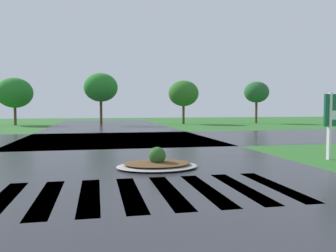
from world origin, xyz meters
TOP-DOWN VIEW (x-y plane):
  - asphalt_roadway at (0.00, 10.00)m, footprint 11.62×80.00m
  - asphalt_cross_road at (0.00, 18.97)m, footprint 90.00×10.46m
  - crosswalk_stripes at (0.00, 5.45)m, footprint 6.75×3.29m
  - median_island at (0.72, 8.55)m, footprint 2.63×2.03m
  - background_treeline at (-3.39, 36.13)m, footprint 41.81×6.06m

SIDE VIEW (x-z plane):
  - asphalt_roadway at x=0.00m, z-range 0.00..0.01m
  - asphalt_cross_road at x=0.00m, z-range 0.00..0.01m
  - crosswalk_stripes at x=0.00m, z-range 0.00..0.01m
  - median_island at x=0.72m, z-range -0.20..0.48m
  - background_treeline at x=-3.39m, z-range 0.86..6.48m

